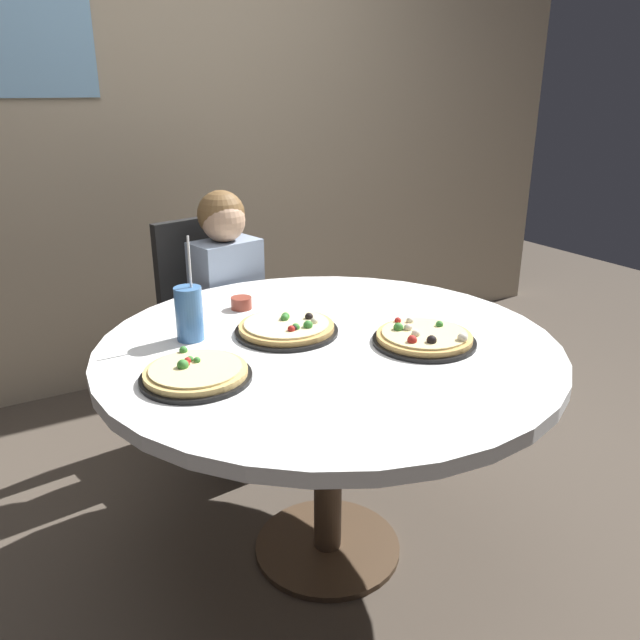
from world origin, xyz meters
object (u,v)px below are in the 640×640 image
Objects in this scene: dining_table at (328,367)px; pizza_cheese at (196,373)px; chair_wooden at (215,320)px; pizza_veggie at (424,338)px; diner_child at (240,343)px; sauce_bowl at (241,303)px; pizza_pepperoni at (287,328)px; soda_cup at (189,313)px.

pizza_cheese reaches higher than dining_table.
pizza_veggie is at bearing -76.55° from chair_wooden.
sauce_bowl is at bearing -110.61° from diner_child.
pizza_pepperoni is at bearing -98.73° from diner_child.
diner_child is at bearing 88.70° from dining_table.
soda_cup is (-0.32, -0.68, 0.30)m from chair_wooden.
pizza_veggie is (0.23, -0.15, 0.10)m from dining_table.
chair_wooden is 0.19m from diner_child.
diner_child is (0.02, 0.72, -0.18)m from dining_table.
pizza_veggie is at bearing -76.14° from diner_child.
pizza_pepperoni reaches higher than sauce_bowl.
pizza_veggie is at bearing -32.69° from soda_cup.
dining_table is at bearing -91.30° from diner_child.
dining_table is at bearing -32.17° from soda_cup.
soda_cup reaches higher than pizza_veggie.
dining_table is 0.44m from soda_cup.
chair_wooden is 1.11m from pizza_veggie.
pizza_pepperoni is (0.35, 0.17, 0.00)m from pizza_cheese.
chair_wooden reaches higher than pizza_pepperoni.
pizza_cheese is 0.92× the size of pizza_pepperoni.
soda_cup is (-0.27, 0.10, 0.06)m from pizza_pepperoni.
pizza_cheese is 0.55m from sauce_bowl.
dining_table is 19.22× the size of sauce_bowl.
diner_child is 3.59× the size of pizza_veggie.
pizza_pepperoni is at bearing -20.12° from soda_cup.
soda_cup reaches higher than dining_table.
pizza_veggie and pizza_cheese have the same top height.
pizza_veggie is at bearing -8.82° from pizza_cheese.
soda_cup is at bearing 159.88° from pizza_pepperoni.
pizza_pepperoni is 0.29m from soda_cup.
pizza_cheese is at bearing -154.08° from pizza_pepperoni.
dining_table is 4.37× the size of soda_cup.
diner_child is 0.93m from pizza_cheese.
diner_child is 0.71m from soda_cup.
sauce_bowl is at bearing 54.41° from pizza_cheese.
diner_child reaches higher than dining_table.
dining_table is at bearing 6.87° from pizza_cheese.
pizza_veggie reaches higher than sauce_bowl.
pizza_veggie is 0.64m from sauce_bowl.
pizza_veggie is at bearing -58.33° from sauce_bowl.
soda_cup is at bearing -143.36° from sauce_bowl.
chair_wooden reaches higher than sauce_bowl.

